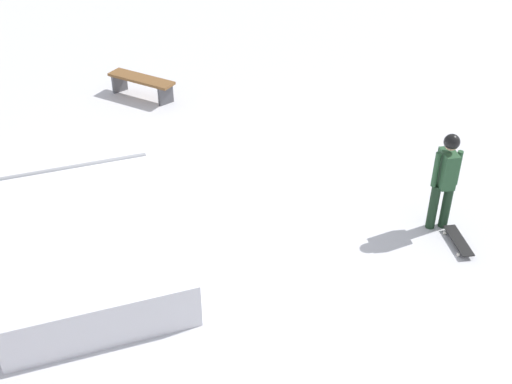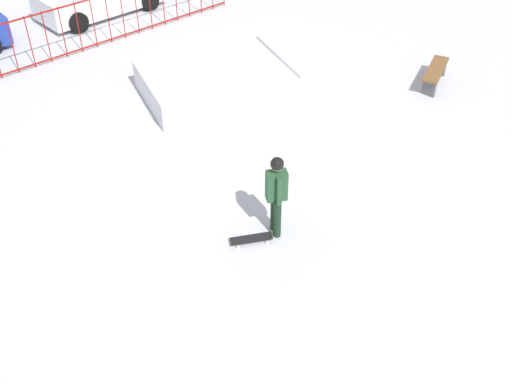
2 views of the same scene
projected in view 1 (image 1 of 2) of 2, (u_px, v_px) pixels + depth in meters
The scene contains 5 objects.
ground_plane at pixel (172, 235), 10.68m from camera, with size 60.00×60.00×0.00m, color silver.
skate_ramp at pixel (82, 231), 10.26m from camera, with size 5.98×4.45×0.74m.
skater at pixel (446, 175), 10.33m from camera, with size 0.44×0.39×1.73m.
skateboard at pixel (459, 241), 10.45m from camera, with size 0.78×0.61×0.09m.
park_bench at pixel (142, 83), 14.74m from camera, with size 1.64×0.89×0.48m.
Camera 1 is at (-7.24, 4.60, 6.54)m, focal length 46.26 mm.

